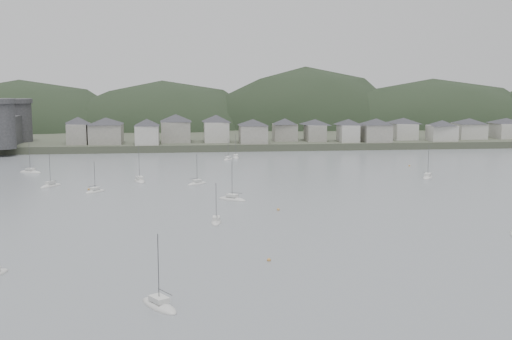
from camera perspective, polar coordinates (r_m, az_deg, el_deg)
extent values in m
plane|color=slate|center=(106.00, 4.46, -9.04)|extent=(900.00, 900.00, 0.00)
cube|color=#383D2D|center=(396.00, -3.47, 3.91)|extent=(900.00, 250.00, 3.00)
ellipsoid|color=black|center=(384.79, -20.01, 1.55)|extent=(138.98, 92.48, 81.13)
ellipsoid|color=black|center=(374.81, -8.23, 1.83)|extent=(132.08, 90.41, 79.74)
ellipsoid|color=black|center=(381.38, 4.34, 1.59)|extent=(133.88, 88.37, 101.41)
ellipsoid|color=black|center=(397.11, 15.23, 1.93)|extent=(165.81, 81.78, 82.55)
cylinder|color=#2E2E30|center=(275.94, -21.59, 3.64)|extent=(10.00, 10.00, 18.00)
cylinder|color=#2E2E30|center=(303.00, -20.20, 3.98)|extent=(10.00, 10.00, 17.00)
cube|color=#2E2E30|center=(289.65, -20.84, 3.27)|extent=(3.50, 30.00, 12.00)
cube|color=gray|center=(286.12, -15.48, 3.11)|extent=(8.34, 12.91, 8.59)
pyramid|color=#2C2C31|center=(285.69, -15.52, 4.27)|extent=(15.78, 15.78, 3.01)
cube|color=gray|center=(283.86, -13.16, 3.14)|extent=(13.68, 13.35, 8.36)
pyramid|color=#2C2C31|center=(283.43, -13.20, 4.27)|extent=(20.07, 20.07, 2.93)
cube|color=#AFADA4|center=(277.00, -9.64, 3.08)|extent=(9.78, 10.20, 8.08)
pyramid|color=#2C2C31|center=(276.57, -9.67, 4.21)|extent=(14.83, 14.83, 2.83)
cube|color=gray|center=(286.09, -7.12, 3.40)|extent=(12.59, 13.33, 9.09)
pyramid|color=#2C2C31|center=(285.64, -7.14, 4.63)|extent=(19.24, 19.24, 3.18)
cube|color=#AFADA4|center=(284.84, -3.54, 3.40)|extent=(10.74, 12.17, 8.87)
pyramid|color=#2C2C31|center=(284.40, -3.55, 4.61)|extent=(17.01, 17.01, 3.10)
cube|color=gray|center=(279.54, -0.26, 3.21)|extent=(11.63, 12.09, 7.69)
pyramid|color=#2C2C31|center=(279.13, -0.26, 4.27)|extent=(17.61, 17.61, 2.69)
cube|color=gray|center=(290.08, 2.58, 3.36)|extent=(10.37, 9.35, 7.44)
pyramid|color=#2C2C31|center=(289.69, 2.59, 4.35)|extent=(14.65, 14.65, 2.60)
cube|color=gray|center=(290.08, 5.27, 3.31)|extent=(8.24, 12.20, 7.22)
pyramid|color=#2C2C31|center=(289.71, 5.28, 4.27)|extent=(15.17, 15.17, 2.53)
cube|color=#AFADA4|center=(288.08, 8.18, 3.25)|extent=(8.06, 10.91, 7.46)
pyramid|color=#2C2C31|center=(287.70, 8.20, 4.25)|extent=(14.08, 14.08, 2.61)
cube|color=gray|center=(289.96, 10.62, 3.25)|extent=(11.73, 11.78, 7.66)
pyramid|color=#2C2C31|center=(289.57, 10.65, 4.26)|extent=(17.46, 17.46, 2.68)
cube|color=#AFADA4|center=(304.19, 12.94, 3.37)|extent=(10.19, 13.02, 7.33)
pyramid|color=#2C2C31|center=(303.83, 12.97, 4.30)|extent=(17.23, 17.23, 2.57)
cube|color=#AFADA4|center=(301.25, 16.17, 3.17)|extent=(11.70, 9.81, 6.88)
pyramid|color=#2C2C31|center=(300.90, 16.21, 4.05)|extent=(15.97, 15.97, 2.41)
cube|color=#AFADA4|center=(316.04, 18.40, 3.31)|extent=(12.83, 12.48, 7.00)
pyramid|color=#2C2C31|center=(315.70, 18.44, 4.16)|extent=(18.79, 18.79, 2.45)
cube|color=#AFADA4|center=(324.55, 21.31, 3.28)|extent=(11.07, 13.50, 6.97)
pyramid|color=#2C2C31|center=(324.22, 21.35, 4.11)|extent=(18.25, 18.25, 2.44)
ellipsoid|color=beige|center=(209.00, 15.00, -0.67)|extent=(6.47, 8.37, 1.64)
cube|color=silver|center=(208.83, 15.02, -0.37)|extent=(3.02, 3.38, 0.70)
cylinder|color=#3F3F42|center=(208.27, 15.06, 0.76)|extent=(0.12, 0.12, 10.23)
cylinder|color=#3F3F42|center=(209.64, 14.70, -0.17)|extent=(1.99, 3.21, 0.10)
ellipsoid|color=beige|center=(246.54, -2.49, 0.93)|extent=(4.89, 6.58, 1.28)
cube|color=silver|center=(246.42, -2.49, 1.15)|extent=(2.31, 2.64, 0.70)
cylinder|color=#3F3F42|center=(246.05, -2.49, 1.89)|extent=(0.12, 0.12, 7.98)
cylinder|color=#3F3F42|center=(247.32, -2.63, 1.30)|extent=(1.48, 2.56, 0.10)
ellipsoid|color=beige|center=(190.87, -5.25, -1.25)|extent=(6.85, 6.17, 1.40)
cube|color=silver|center=(190.71, -5.25, -0.95)|extent=(2.88, 2.75, 0.70)
cylinder|color=#3F3F42|center=(190.18, -5.26, 0.10)|extent=(0.12, 0.12, 8.77)
cylinder|color=#3F3F42|center=(191.40, -5.55, -0.76)|extent=(2.51, 2.07, 0.10)
ellipsoid|color=beige|center=(182.45, -14.10, -1.91)|extent=(6.06, 6.44, 1.34)
cube|color=silver|center=(182.29, -14.11, -1.61)|extent=(2.66, 2.74, 0.70)
cylinder|color=#3F3F42|center=(181.75, -14.14, -0.56)|extent=(0.12, 0.12, 8.39)
cylinder|color=#3F3F42|center=(183.19, -14.32, -1.39)|extent=(2.08, 2.32, 0.10)
ellipsoid|color=beige|center=(195.47, -17.77, -1.39)|extent=(6.36, 7.66, 1.53)
cube|color=silver|center=(195.30, -17.79, -1.08)|extent=(2.90, 3.15, 0.70)
cylinder|color=#3F3F42|center=(194.74, -17.84, 0.04)|extent=(0.12, 0.12, 9.54)
cylinder|color=#3F3F42|center=(193.97, -17.63, -0.97)|extent=(2.04, 2.87, 0.10)
ellipsoid|color=beige|center=(140.67, -3.55, -4.66)|extent=(2.96, 7.03, 1.36)
cube|color=silver|center=(140.45, -3.55, -4.27)|extent=(1.77, 2.55, 0.70)
cylinder|color=#3F3F42|center=(139.75, -3.56, -2.90)|extent=(0.12, 0.12, 8.53)
cylinder|color=#3F3F42|center=(139.15, -3.47, -4.16)|extent=(0.46, 3.06, 0.10)
ellipsoid|color=beige|center=(165.94, -2.13, -2.66)|extent=(7.99, 6.93, 1.61)
cube|color=silver|center=(165.74, -2.14, -2.28)|extent=(3.32, 3.12, 0.70)
cylinder|color=#3F3F42|center=(165.04, -2.14, -0.89)|extent=(0.12, 0.12, 10.09)
cylinder|color=#3F3F42|center=(166.58, -1.76, -2.04)|extent=(2.96, 2.27, 0.10)
ellipsoid|color=beige|center=(252.11, -1.82, 1.10)|extent=(2.54, 7.37, 1.46)
cube|color=silver|center=(251.99, -1.82, 1.33)|extent=(1.68, 2.60, 0.70)
cylinder|color=#3F3F42|center=(251.57, -1.82, 2.16)|extent=(0.12, 0.12, 9.14)
cylinder|color=#3F3F42|center=(253.22, -1.85, 1.49)|extent=(0.19, 3.29, 0.10)
ellipsoid|color=beige|center=(225.75, -19.41, -0.21)|extent=(8.36, 5.66, 1.60)
cube|color=silver|center=(225.60, -19.42, 0.06)|extent=(3.28, 2.77, 0.70)
cylinder|color=#3F3F42|center=(225.09, -19.47, 1.09)|extent=(0.12, 0.12, 10.02)
cylinder|color=#3F3F42|center=(225.26, -19.79, 0.18)|extent=(3.32, 1.59, 0.10)
ellipsoid|color=beige|center=(91.56, -8.59, -11.91)|extent=(6.61, 8.25, 1.63)
cube|color=silver|center=(91.18, -8.61, -11.25)|extent=(3.05, 3.37, 0.70)
cylinder|color=#3F3F42|center=(89.89, -8.66, -8.77)|extent=(0.12, 0.12, 10.18)
cylinder|color=#3F3F42|center=(92.13, -8.08, -10.67)|extent=(2.08, 3.13, 0.10)
ellipsoid|color=beige|center=(198.06, -10.30, -1.00)|extent=(4.77, 8.97, 1.71)
cube|color=silver|center=(197.88, -10.31, -0.67)|extent=(2.56, 3.37, 0.70)
cylinder|color=#3F3F42|center=(197.26, -10.34, 0.57)|extent=(0.12, 0.12, 10.69)
cylinder|color=#3F3F42|center=(196.35, -10.46, -0.58)|extent=(1.05, 3.75, 0.10)
sphere|color=#BC843E|center=(186.49, -14.63, -1.68)|extent=(0.70, 0.70, 0.70)
sphere|color=#BC843E|center=(153.27, 1.99, -3.54)|extent=(0.70, 0.70, 0.70)
sphere|color=#BC843E|center=(111.88, 1.15, -8.00)|extent=(0.70, 0.70, 0.70)
sphere|color=#BC843E|center=(234.75, 13.47, 0.37)|extent=(0.70, 0.70, 0.70)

